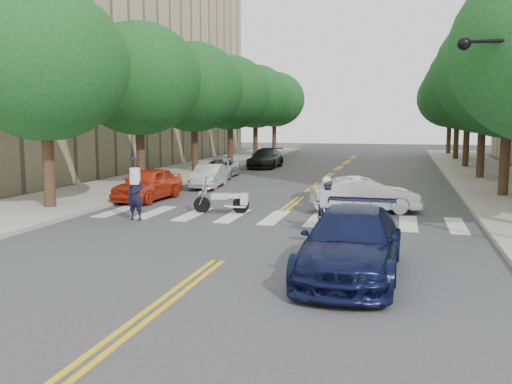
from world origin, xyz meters
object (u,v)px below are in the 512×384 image
(officer_standing, at_px, (135,195))
(sedan_blue, at_px, (351,243))
(motorcycle_parked, at_px, (226,201))
(convertible, at_px, (365,195))
(motorcycle_police, at_px, (326,207))

(officer_standing, height_order, sedan_blue, officer_standing)
(motorcycle_parked, relative_size, convertible, 0.52)
(sedan_blue, bearing_deg, convertible, 93.01)
(motorcycle_parked, relative_size, sedan_blue, 0.40)
(officer_standing, bearing_deg, motorcycle_parked, 45.09)
(motorcycle_police, distance_m, motorcycle_parked, 4.80)
(motorcycle_police, xyz_separation_m, sedan_blue, (1.22, -5.05, -0.02))
(motorcycle_parked, height_order, officer_standing, officer_standing)
(motorcycle_parked, distance_m, convertible, 5.26)
(convertible, xyz_separation_m, sedan_blue, (0.26, -9.00, 0.09))
(convertible, bearing_deg, motorcycle_parked, 88.02)
(motorcycle_police, relative_size, motorcycle_parked, 1.02)
(motorcycle_police, height_order, officer_standing, officer_standing)
(motorcycle_police, height_order, sedan_blue, motorcycle_police)
(motorcycle_parked, height_order, sedan_blue, sedan_blue)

